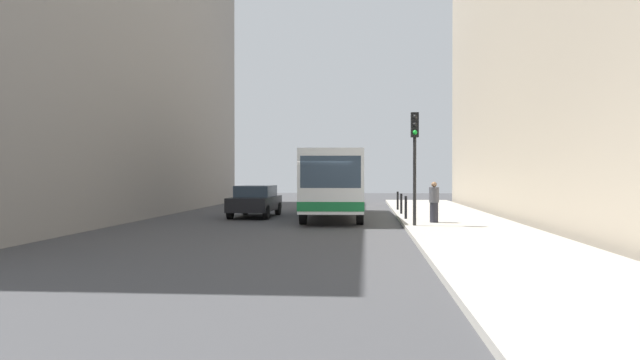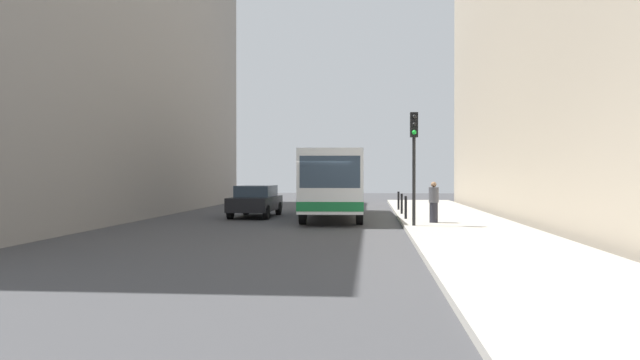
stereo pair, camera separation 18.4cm
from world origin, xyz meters
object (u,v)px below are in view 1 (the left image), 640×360
traffic_light (415,147)px  bollard_mid (401,204)px  bollard_near (406,207)px  bus (333,180)px  bollard_far (398,201)px  car_beside_bus (255,200)px  pedestrian_near_signal (434,202)px

traffic_light → bollard_mid: size_ratio=4.32×
bollard_near → bollard_mid: (0.00, 3.17, 0.00)m
bus → bollard_near: size_ratio=11.69×
bollard_near → bollard_far: same height
car_beside_bus → bollard_far: size_ratio=4.67×
traffic_light → bollard_far: size_ratio=4.32×
bollard_far → pedestrian_near_signal: (0.96, -8.15, 0.30)m
bollard_mid → bollard_far: size_ratio=1.00×
bus → bollard_far: bus is taller
bollard_mid → pedestrian_near_signal: 5.08m
bus → car_beside_bus: 3.79m
bus → bollard_mid: 3.41m
car_beside_bus → pedestrian_near_signal: (7.82, -4.40, 0.15)m
bollard_far → pedestrian_near_signal: bearing=-83.3°
traffic_light → pedestrian_near_signal: bearing=58.6°
bollard_near → bollard_far: bearing=90.0°
bollard_far → pedestrian_near_signal: pedestrian_near_signal is taller
bollard_near → bollard_far: 6.34m
bus → bollard_near: bus is taller
bollard_near → pedestrian_near_signal: bearing=-62.2°
pedestrian_near_signal → traffic_light: bearing=-155.1°
pedestrian_near_signal → bus: bearing=99.1°
bollard_mid → bollard_far: (0.00, 3.17, 0.00)m
bollard_mid → bollard_far: bearing=90.0°
car_beside_bus → bollard_near: car_beside_bus is taller
car_beside_bus → pedestrian_near_signal: size_ratio=2.82×
bollard_mid → pedestrian_near_signal: pedestrian_near_signal is taller
bollard_near → bollard_far: size_ratio=1.00×
traffic_light → bollard_near: 4.00m
bollard_mid → bollard_near: bearing=-90.0°
traffic_light → bollard_near: (-0.10, 3.22, -2.38)m
car_beside_bus → bollard_mid: 6.89m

